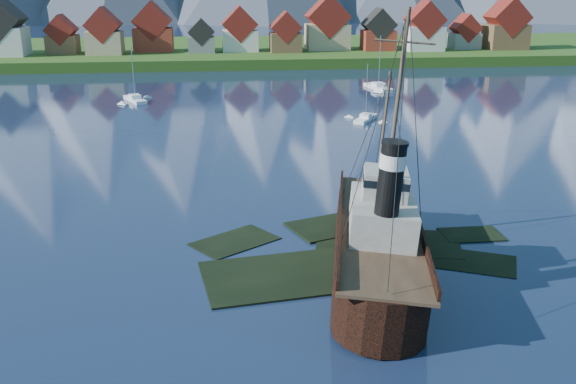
{
  "coord_description": "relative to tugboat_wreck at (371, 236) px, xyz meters",
  "views": [
    {
      "loc": [
        -10.41,
        -52.92,
        24.78
      ],
      "look_at": [
        -3.68,
        6.0,
        5.0
      ],
      "focal_mm": 40.0,
      "sensor_mm": 36.0,
      "label": 1
    }
  ],
  "objects": [
    {
      "name": "town",
      "position": [
        -36.01,
        153.43,
        5.95
      ],
      "size": [
        250.96,
        16.69,
        17.3
      ],
      "color": "maroon",
      "rests_on": "ground"
    },
    {
      "name": "sailboat_c",
      "position": [
        -30.25,
        86.47,
        -2.76
      ],
      "size": [
        5.87,
        9.51,
        12.05
      ],
      "rotation": [
        0.0,
        0.0,
        0.41
      ],
      "color": "white",
      "rests_on": "ground"
    },
    {
      "name": "sailboat_e",
      "position": [
        25.06,
        96.0,
        -2.75
      ],
      "size": [
        4.89,
        11.45,
        12.9
      ],
      "rotation": [
        0.0,
        0.0,
        0.2
      ],
      "color": "white",
      "rests_on": "ground"
    },
    {
      "name": "sailboat_d",
      "position": [
        14.04,
        61.88,
        -2.79
      ],
      "size": [
        5.9,
        7.74,
        10.79
      ],
      "rotation": [
        0.0,
        0.0,
        -0.56
      ],
      "color": "white",
      "rests_on": "ground"
    },
    {
      "name": "tugboat_wreck",
      "position": [
        0.0,
        0.0,
        0.0
      ],
      "size": [
        7.07,
        30.48,
        24.15
      ],
      "rotation": [
        0.0,
        0.07,
        -0.21
      ],
      "color": "black",
      "rests_on": "ground"
    },
    {
      "name": "shoal",
      "position": [
        -1.12,
        3.4,
        -3.38
      ],
      "size": [
        31.71,
        21.24,
        1.14
      ],
      "color": "black",
      "rests_on": "ground"
    },
    {
      "name": "seawall",
      "position": [
        -2.89,
        133.25,
        -3.03
      ],
      "size": [
        600.0,
        2.5,
        2.0
      ],
      "primitive_type": "cube",
      "color": "#3F3D38",
      "rests_on": "ground"
    },
    {
      "name": "shore_bank",
      "position": [
        -2.89,
        171.25,
        -3.03
      ],
      "size": [
        600.0,
        80.0,
        3.2
      ],
      "primitive_type": "cube",
      "color": "#254513",
      "rests_on": "ground"
    },
    {
      "name": "ground",
      "position": [
        -2.89,
        1.25,
        -3.03
      ],
      "size": [
        1400.0,
        1400.0,
        0.0
      ],
      "primitive_type": "plane",
      "color": "#15223C",
      "rests_on": "ground"
    }
  ]
}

